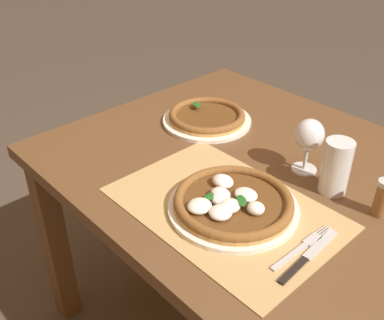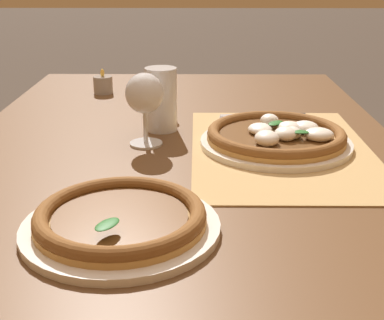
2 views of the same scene
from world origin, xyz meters
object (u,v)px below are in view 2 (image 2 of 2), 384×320
(pint_glass, at_px, (161,101))
(pizza_near, at_px, (277,136))
(pizza_far, at_px, (121,220))
(votive_candle, at_px, (103,85))
(pepper_shaker, at_px, (166,96))
(wine_glass, at_px, (145,97))
(fork, at_px, (260,118))
(knife, at_px, (263,116))

(pint_glass, bearing_deg, pizza_near, -115.24)
(pizza_far, xyz_separation_m, votive_candle, (0.85, 0.17, 0.01))
(pepper_shaker, bearing_deg, wine_glass, 172.74)
(pint_glass, distance_m, fork, 0.26)
(fork, bearing_deg, wine_glass, 124.81)
(votive_candle, bearing_deg, fork, -123.22)
(pizza_far, distance_m, fork, 0.63)
(wine_glass, relative_size, pint_glass, 1.07)
(pizza_near, relative_size, pepper_shaker, 3.28)
(pint_glass, bearing_deg, pizza_far, 176.57)
(fork, relative_size, pepper_shaker, 2.07)
(wine_glass, height_order, votive_candle, wine_glass)
(knife, relative_size, votive_candle, 3.00)
(wine_glass, bearing_deg, pepper_shaker, -7.26)
(wine_glass, distance_m, knife, 0.36)
(votive_candle, xyz_separation_m, pepper_shaker, (-0.23, -0.20, 0.03))
(pizza_near, relative_size, knife, 1.48)
(fork, height_order, pepper_shaker, pepper_shaker)
(wine_glass, xyz_separation_m, pepper_shaker, (0.24, -0.03, -0.06))
(knife, distance_m, votive_candle, 0.51)
(wine_glass, xyz_separation_m, pint_glass, (0.11, -0.03, -0.04))
(pizza_far, bearing_deg, pepper_shaker, -2.97)
(wine_glass, bearing_deg, knife, -52.92)
(pizza_far, height_order, fork, pizza_far)
(pint_glass, bearing_deg, votive_candle, 28.46)
(pint_glass, bearing_deg, knife, -67.55)
(pint_glass, height_order, knife, pint_glass)
(pizza_far, bearing_deg, fork, -24.95)
(wine_glass, relative_size, votive_candle, 2.15)
(pepper_shaker, bearing_deg, pizza_far, 177.03)
(fork, bearing_deg, pepper_shaker, 77.15)
(votive_candle, bearing_deg, wine_glass, -160.17)
(pizza_near, bearing_deg, knife, 0.94)
(pizza_far, relative_size, wine_glass, 1.88)
(wine_glass, relative_size, pepper_shaker, 1.60)
(pint_glass, relative_size, fork, 0.72)
(pizza_near, xyz_separation_m, votive_candle, (0.48, 0.45, -0.00))
(pizza_near, height_order, pint_glass, pint_glass)
(wine_glass, distance_m, pint_glass, 0.11)
(pizza_far, distance_m, pepper_shaker, 0.62)
(wine_glass, height_order, knife, wine_glass)
(pint_glass, distance_m, pepper_shaker, 0.13)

